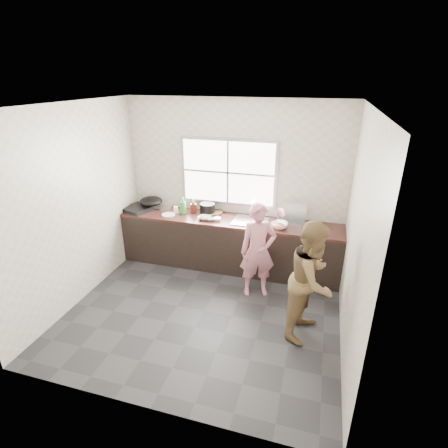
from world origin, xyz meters
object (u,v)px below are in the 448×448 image
(burner, at_px, (138,209))
(pot_lid_right, at_px, (164,207))
(woman, at_px, (258,253))
(glass_jar, at_px, (176,210))
(cutting_board, at_px, (212,212))
(bowl_crabs, at_px, (279,226))
(bottle_green, at_px, (183,206))
(black_pot, at_px, (208,209))
(wok, at_px, (151,201))
(person_side, at_px, (312,280))
(pot_lid_left, at_px, (149,207))
(bottle_brown_short, at_px, (204,207))
(plate_food, at_px, (169,215))
(bottle_brown_tall, at_px, (194,206))
(bowl_mince, at_px, (204,218))
(bowl_held, at_px, (260,223))
(dish_rack, at_px, (292,216))

(burner, relative_size, pot_lid_right, 1.53)
(woman, xyz_separation_m, glass_jar, (-1.55, 0.69, 0.26))
(glass_jar, bearing_deg, cutting_board, 12.06)
(woman, bearing_deg, burner, 143.98)
(bowl_crabs, xyz_separation_m, bottle_green, (-1.62, 0.15, 0.11))
(black_pot, xyz_separation_m, wok, (-1.02, -0.04, 0.04))
(person_side, distance_m, burner, 3.25)
(bowl_crabs, xyz_separation_m, glass_jar, (-1.77, 0.17, 0.02))
(bottle_green, height_order, pot_lid_left, bottle_green)
(cutting_board, relative_size, pot_lid_right, 1.34)
(bottle_brown_short, bearing_deg, burner, -166.36)
(plate_food, bearing_deg, cutting_board, 23.35)
(person_side, xyz_separation_m, bottle_brown_tall, (-2.04, 1.43, 0.22))
(woman, xyz_separation_m, bottle_brown_tall, (-1.26, 0.78, 0.31))
(bottle_brown_short, xyz_separation_m, pot_lid_right, (-0.74, -0.02, -0.07))
(woman, relative_size, bowl_mince, 6.49)
(bottle_green, bearing_deg, bottle_brown_short, 31.90)
(bowl_crabs, distance_m, black_pot, 1.26)
(bowl_crabs, relative_size, glass_jar, 1.98)
(person_side, bearing_deg, pot_lid_left, 80.11)
(bottle_green, distance_m, burner, 0.82)
(bottle_green, xyz_separation_m, pot_lid_right, (-0.44, 0.16, -0.14))
(woman, xyz_separation_m, bowl_held, (-0.09, 0.57, 0.23))
(plate_food, distance_m, pot_lid_left, 0.55)
(pot_lid_left, bearing_deg, woman, -20.37)
(cutting_board, height_order, black_pot, black_pot)
(woman, bearing_deg, bowl_held, 77.40)
(cutting_board, distance_m, pot_lid_left, 1.15)
(cutting_board, xyz_separation_m, bottle_brown_tall, (-0.31, -0.04, 0.09))
(burner, bearing_deg, pot_lid_left, 59.50)
(person_side, relative_size, bottle_brown_tall, 7.05)
(dish_rack, bearing_deg, wok, -179.09)
(person_side, bearing_deg, bowl_crabs, 42.01)
(black_pot, height_order, bottle_brown_short, black_pot)
(burner, xyz_separation_m, pot_lid_right, (0.37, 0.25, -0.03))
(glass_jar, xyz_separation_m, burner, (-0.66, -0.10, -0.02))
(bottle_brown_tall, height_order, burner, bottle_brown_tall)
(pot_lid_left, bearing_deg, bowl_crabs, -6.34)
(bottle_green, bearing_deg, woman, -25.63)
(black_pot, xyz_separation_m, dish_rack, (1.40, -0.10, 0.07))
(bottle_green, bearing_deg, glass_jar, 172.78)
(bowl_crabs, distance_m, burner, 2.44)
(wok, bearing_deg, bottle_brown_short, 7.42)
(plate_food, height_order, dish_rack, dish_rack)
(bowl_mince, distance_m, bottle_brown_short, 0.35)
(bowl_mince, bearing_deg, black_pot, 96.16)
(bowl_crabs, relative_size, bottle_brown_short, 1.31)
(bowl_held, bearing_deg, wok, 175.16)
(dish_rack, bearing_deg, black_pot, 178.28)
(bottle_green, distance_m, pot_lid_right, 0.49)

